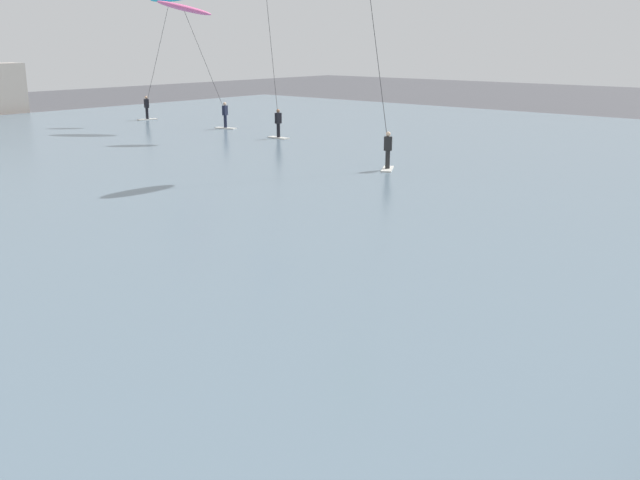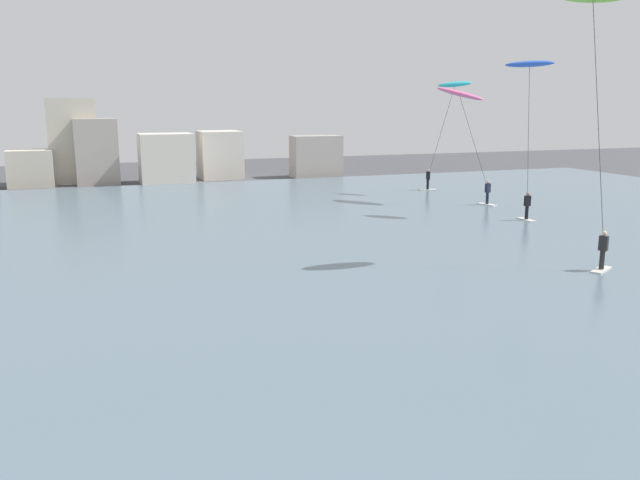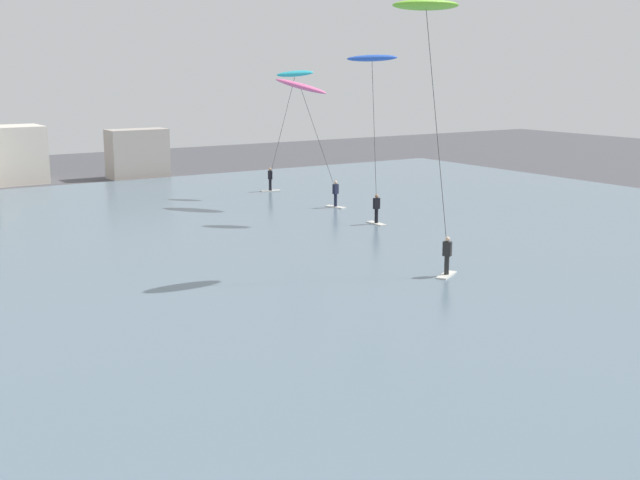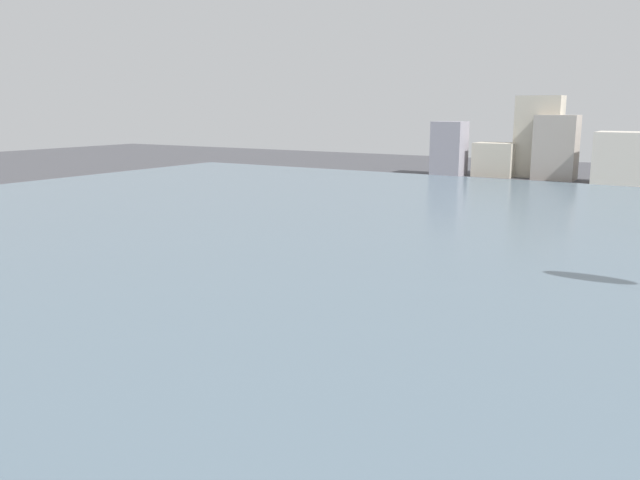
% 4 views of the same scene
% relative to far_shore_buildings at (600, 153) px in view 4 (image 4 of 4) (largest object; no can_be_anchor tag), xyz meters
% --- Properties ---
extents(water_bay, '(84.00, 52.00, 0.10)m').
position_rel_far_shore_buildings_xyz_m(water_bay, '(1.54, -28.51, -2.38)').
color(water_bay, slate).
rests_on(water_bay, ground).
extents(far_shore_buildings, '(32.27, 5.90, 7.18)m').
position_rel_far_shore_buildings_xyz_m(far_shore_buildings, '(0.00, 0.00, 0.00)').
color(far_shore_buildings, gray).
rests_on(far_shore_buildings, ground).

